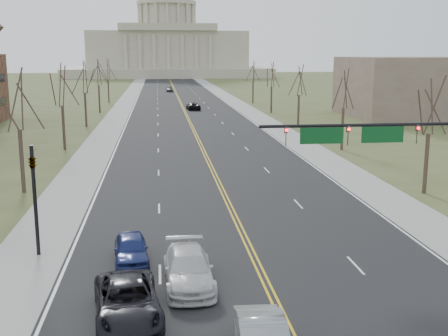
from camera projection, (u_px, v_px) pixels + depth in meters
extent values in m
cube|color=black|center=(180.00, 101.00, 125.51)|extent=(20.00, 380.00, 0.01)
cube|color=black|center=(276.00, 304.00, 24.34)|extent=(120.00, 14.00, 0.01)
cube|color=gray|center=(126.00, 102.00, 124.14)|extent=(4.00, 380.00, 0.03)
cube|color=gray|center=(233.00, 101.00, 126.88)|extent=(4.00, 380.00, 0.03)
cube|color=gold|center=(180.00, 101.00, 125.51)|extent=(0.42, 380.00, 0.01)
cube|color=silver|center=(136.00, 102.00, 124.39)|extent=(0.15, 380.00, 0.01)
cube|color=silver|center=(224.00, 101.00, 126.63)|extent=(0.15, 380.00, 0.01)
cube|color=#BCB59C|center=(168.00, 72.00, 261.30)|extent=(90.00, 60.00, 4.00)
cube|color=#BCB59C|center=(168.00, 50.00, 259.28)|extent=(70.00, 40.00, 16.00)
cube|color=#BCB59C|center=(168.00, 27.00, 237.42)|extent=(42.00, 3.00, 3.00)
cylinder|color=#BCB59C|center=(167.00, 19.00, 256.46)|extent=(24.00, 24.00, 12.00)
cylinder|color=#BCB59C|center=(167.00, 3.00, 255.08)|extent=(27.00, 27.00, 1.60)
ellipsoid|color=gray|center=(167.00, 1.00, 254.92)|extent=(24.00, 24.00, 22.80)
cylinder|color=black|center=(366.00, 125.00, 31.01)|extent=(12.00, 0.18, 0.18)
imported|color=black|center=(417.00, 134.00, 31.46)|extent=(0.35, 0.40, 1.10)
sphere|color=#FF0C0C|center=(418.00, 128.00, 31.25)|extent=(0.18, 0.18, 0.18)
imported|color=black|center=(348.00, 135.00, 31.01)|extent=(0.35, 0.40, 1.10)
sphere|color=#FF0C0C|center=(349.00, 129.00, 30.79)|extent=(0.18, 0.18, 0.18)
imported|color=black|center=(286.00, 136.00, 30.61)|extent=(0.35, 0.40, 1.10)
sphere|color=#FF0C0C|center=(287.00, 130.00, 30.39)|extent=(0.18, 0.18, 0.18)
cube|color=#0C4C1E|center=(383.00, 135.00, 31.24)|extent=(2.40, 0.12, 0.90)
cube|color=#0C4C1E|center=(321.00, 136.00, 30.84)|extent=(2.40, 0.12, 0.90)
cylinder|color=black|center=(35.00, 201.00, 29.72)|extent=(0.20, 0.20, 6.00)
imported|color=black|center=(32.00, 161.00, 29.28)|extent=(0.32, 0.36, 0.99)
cylinder|color=#342A1E|center=(426.00, 164.00, 43.15)|extent=(0.32, 0.32, 4.68)
cylinder|color=#342A1E|center=(22.00, 161.00, 43.48)|extent=(0.32, 0.32, 4.95)
cylinder|color=#342A1E|center=(342.00, 129.00, 62.61)|extent=(0.32, 0.32, 4.68)
cylinder|color=#342A1E|center=(64.00, 128.00, 62.93)|extent=(0.32, 0.32, 4.95)
cylinder|color=#342A1E|center=(298.00, 111.00, 82.06)|extent=(0.32, 0.32, 4.68)
cylinder|color=#342A1E|center=(86.00, 110.00, 82.39)|extent=(0.32, 0.32, 4.95)
cylinder|color=#342A1E|center=(271.00, 100.00, 101.52)|extent=(0.32, 0.32, 4.68)
cylinder|color=#342A1E|center=(99.00, 99.00, 101.84)|extent=(0.32, 0.32, 4.95)
cylinder|color=#342A1E|center=(253.00, 92.00, 120.97)|extent=(0.32, 0.32, 4.68)
cylinder|color=#342A1E|center=(109.00, 92.00, 121.30)|extent=(0.32, 0.32, 4.95)
cube|color=brown|center=(421.00, 87.00, 95.99)|extent=(25.00, 20.00, 10.00)
imported|color=black|center=(127.00, 301.00, 22.85)|extent=(3.24, 5.89, 1.56)
imported|color=silver|center=(188.00, 269.00, 26.22)|extent=(2.36, 5.54, 1.59)
imported|color=navy|center=(131.00, 249.00, 29.08)|extent=(2.05, 4.37, 1.45)
imported|color=black|center=(193.00, 106.00, 107.29)|extent=(2.64, 5.20, 1.41)
imported|color=#52575B|center=(170.00, 89.00, 156.65)|extent=(1.91, 4.52, 1.53)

